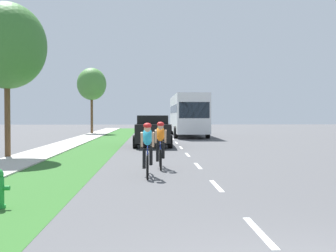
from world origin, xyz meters
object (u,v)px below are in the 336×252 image
cyclist_lead (148,149)px  street_tree_near (7,46)px  suv_black (153,130)px  bus_white (188,113)px  street_tree_far (92,84)px  cyclist_trailing (160,144)px

cyclist_lead → street_tree_near: street_tree_near is taller
suv_black → cyclist_lead: bearing=-90.9°
cyclist_lead → street_tree_near: size_ratio=0.26×
bus_white → street_tree_far: bearing=149.9°
cyclist_trailing → street_tree_near: street_tree_near is taller
street_tree_far → cyclist_lead: bearing=-79.2°
suv_black → street_tree_near: street_tree_near is taller
cyclist_trailing → suv_black: suv_black is taller
suv_black → cyclist_trailing: bearing=-88.7°
cyclist_lead → bus_white: size_ratio=0.15×
suv_black → bus_white: 12.77m
bus_white → cyclist_trailing: bearing=-97.2°
street_tree_near → street_tree_far: 23.91m
bus_white → street_tree_near: size_ratio=1.77×
bus_white → street_tree_far: (-8.98, 5.21, 2.86)m
cyclist_trailing → suv_black: (-0.23, 10.31, 0.14)m
suv_black → bus_white: (3.09, 12.35, 1.03)m
cyclist_lead → street_tree_near: bearing=135.3°
cyclist_lead → street_tree_far: (-5.71, 29.81, 4.03)m
cyclist_trailing → street_tree_far: size_ratio=0.27×
cyclist_lead → cyclist_trailing: bearing=77.8°
cyclist_lead → street_tree_far: bearing=100.8°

